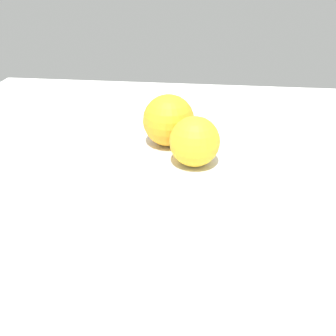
% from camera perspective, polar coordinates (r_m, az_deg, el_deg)
% --- Properties ---
extents(ground_plane, '(1.10, 1.10, 0.02)m').
position_cam_1_polar(ground_plane, '(0.63, 0.00, -2.93)').
color(ground_plane, white).
extents(fruit_bowl, '(0.19, 0.19, 0.04)m').
position_cam_1_polar(fruit_bowl, '(0.62, 0.00, -0.46)').
color(fruit_bowl, white).
rests_on(fruit_bowl, ground_plane).
extents(orange_in_bowl_0, '(0.08, 0.08, 0.08)m').
position_cam_1_polar(orange_in_bowl_0, '(0.63, 0.09, 7.08)').
color(orange_in_bowl_0, '#F9A823').
rests_on(orange_in_bowl_0, fruit_bowl).
extents(orange_in_bowl_1, '(0.08, 0.08, 0.08)m').
position_cam_1_polar(orange_in_bowl_1, '(0.57, 3.97, 3.94)').
color(orange_in_bowl_1, yellow).
rests_on(orange_in_bowl_1, fruit_bowl).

